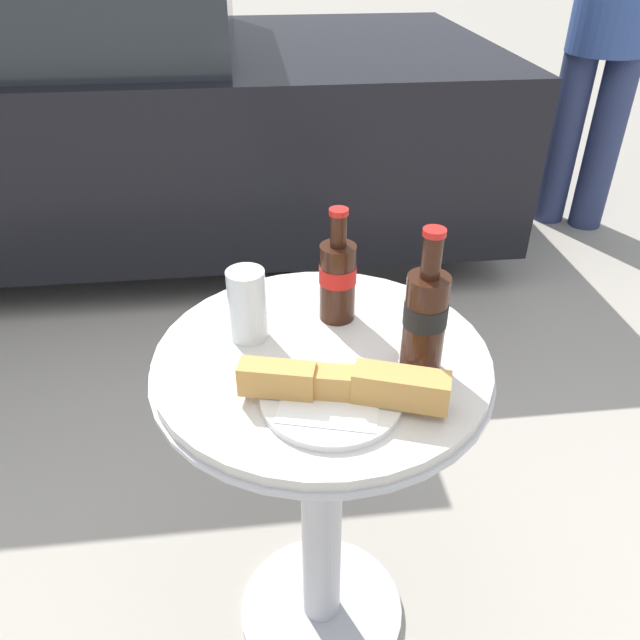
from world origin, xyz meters
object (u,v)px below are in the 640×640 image
object	(u,v)px
bistro_table	(322,453)
lunch_plate_near	(341,390)
cola_bottle_right	(425,318)
cola_bottle_left	(338,277)
pedestrian	(613,17)
parked_car	(72,102)
drinking_glass	(248,308)

from	to	relation	value
bistro_table	lunch_plate_near	bearing A→B (deg)	-83.77
cola_bottle_right	lunch_plate_near	xyz separation A→B (m)	(-0.14, -0.07, -0.07)
bistro_table	cola_bottle_right	xyz separation A→B (m)	(0.16, -0.06, 0.34)
bistro_table	cola_bottle_left	bearing A→B (deg)	69.65
cola_bottle_left	pedestrian	distance (m)	2.48
cola_bottle_left	lunch_plate_near	xyz separation A→B (m)	(-0.03, -0.24, -0.06)
pedestrian	parked_car	bearing A→B (deg)	176.18
drinking_glass	parked_car	size ratio (longest dim) A/B	0.03
cola_bottle_left	pedestrian	world-z (taller)	pedestrian
drinking_glass	pedestrian	bearing A→B (deg)	49.93
bistro_table	drinking_glass	world-z (taller)	drinking_glass
drinking_glass	lunch_plate_near	xyz separation A→B (m)	(0.14, -0.19, -0.04)
bistro_table	pedestrian	distance (m)	2.64
cola_bottle_right	pedestrian	xyz separation A→B (m)	(1.41, 2.13, 0.13)
drinking_glass	pedestrian	world-z (taller)	pedestrian
drinking_glass	pedestrian	xyz separation A→B (m)	(1.69, 2.00, 0.17)
pedestrian	bistro_table	bearing A→B (deg)	-127.06
drinking_glass	pedestrian	size ratio (longest dim) A/B	0.08
cola_bottle_left	lunch_plate_near	world-z (taller)	cola_bottle_left
parked_car	pedestrian	distance (m)	2.50
bistro_table	parked_car	xyz separation A→B (m)	(-0.91, 2.23, 0.13)
pedestrian	cola_bottle_left	bearing A→B (deg)	-127.85
bistro_table	parked_car	distance (m)	2.42
bistro_table	cola_bottle_right	distance (m)	0.38
cola_bottle_left	lunch_plate_near	distance (m)	0.25
bistro_table	parked_car	size ratio (longest dim) A/B	0.20
bistro_table	pedestrian	size ratio (longest dim) A/B	0.44
lunch_plate_near	parked_car	bearing A→B (deg)	111.35
cola_bottle_left	parked_car	bearing A→B (deg)	114.13
cola_bottle_right	lunch_plate_near	bearing A→B (deg)	-153.58
lunch_plate_near	pedestrian	bearing A→B (deg)	54.83
cola_bottle_left	cola_bottle_right	size ratio (longest dim) A/B	0.86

